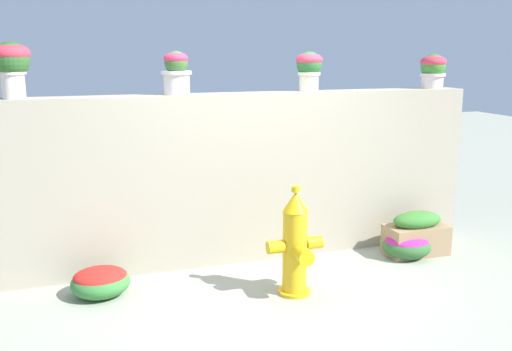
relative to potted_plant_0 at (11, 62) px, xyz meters
name	(u,v)px	position (x,y,z in m)	size (l,w,h in m)	color
ground_plane	(279,292)	(2.08, -0.91, -1.99)	(24.00, 24.00, 0.00)	#989B89
stone_wall	(246,177)	(2.08, 0.03, -1.15)	(4.84, 0.32, 1.68)	#A89D88
potted_plant_0	(11,62)	(0.00, 0.00, 0.00)	(0.32, 0.32, 0.48)	silver
potted_plant_1	(176,71)	(1.40, 0.02, -0.09)	(0.29, 0.29, 0.40)	silver
potted_plant_2	(309,67)	(2.77, 0.07, -0.07)	(0.27, 0.27, 0.40)	beige
potted_plant_3	(433,69)	(4.22, 0.05, -0.10)	(0.28, 0.28, 0.37)	silver
fire_hydrant	(295,246)	(2.21, -0.98, -1.55)	(0.50, 0.41, 0.97)	yellow
flower_bush_left	(407,245)	(3.65, -0.51, -1.86)	(0.51, 0.46, 0.25)	#32642F
flower_bush_right	(100,281)	(0.59, -0.48, -1.86)	(0.51, 0.46, 0.26)	#387E39
planter_box	(416,234)	(3.79, -0.46, -1.77)	(0.64, 0.35, 0.46)	#9C7C57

